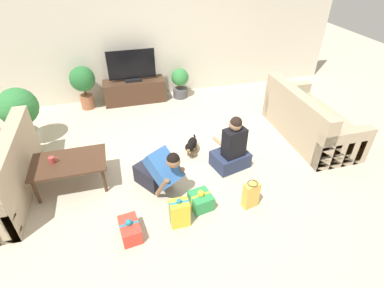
% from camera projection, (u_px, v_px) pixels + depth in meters
% --- Properties ---
extents(ground_plane, '(16.00, 16.00, 0.00)m').
position_uv_depth(ground_plane, '(174.00, 165.00, 4.66)').
color(ground_plane, beige).
extents(wall_back, '(8.40, 0.06, 2.60)m').
position_uv_depth(wall_back, '(144.00, 34.00, 5.99)').
color(wall_back, beige).
rests_on(wall_back, ground_plane).
extents(sofa_right, '(0.87, 1.84, 0.86)m').
position_uv_depth(sofa_right, '(308.00, 121.00, 5.15)').
color(sofa_right, tan).
rests_on(sofa_right, ground_plane).
extents(coffee_table, '(0.98, 0.62, 0.42)m').
position_uv_depth(coffee_table, '(69.00, 164.00, 4.07)').
color(coffee_table, '#472D1E').
rests_on(coffee_table, ground_plane).
extents(tv_console, '(1.25, 0.43, 0.47)m').
position_uv_depth(tv_console, '(135.00, 91.00, 6.30)').
color(tv_console, '#472D1E').
rests_on(tv_console, ground_plane).
extents(tv, '(0.95, 0.20, 0.63)m').
position_uv_depth(tv, '(132.00, 67.00, 6.01)').
color(tv, black).
rests_on(tv, tv_console).
extents(potted_plant_back_right, '(0.37, 0.37, 0.64)m').
position_uv_depth(potted_plant_back_right, '(180.00, 82.00, 6.40)').
color(potted_plant_back_right, '#4C4C51').
rests_on(potted_plant_back_right, ground_plane).
extents(potted_plant_corner_left, '(0.62, 0.62, 0.99)m').
position_uv_depth(potted_plant_corner_left, '(19.00, 111.00, 4.82)').
color(potted_plant_corner_left, beige).
rests_on(potted_plant_corner_left, ground_plane).
extents(potted_plant_back_left, '(0.48, 0.48, 0.88)m').
position_uv_depth(potted_plant_back_left, '(83.00, 82.00, 5.87)').
color(potted_plant_back_left, '#A36042').
rests_on(potted_plant_back_left, ground_plane).
extents(person_kneeling, '(0.67, 0.80, 0.76)m').
position_uv_depth(person_kneeling, '(159.00, 171.00, 4.03)').
color(person_kneeling, '#23232D').
rests_on(person_kneeling, ground_plane).
extents(person_sitting, '(0.60, 0.56, 0.89)m').
position_uv_depth(person_sitting, '(232.00, 150.00, 4.45)').
color(person_sitting, '#283351').
rests_on(person_sitting, ground_plane).
extents(dog, '(0.29, 0.43, 0.30)m').
position_uv_depth(dog, '(191.00, 145.00, 4.77)').
color(dog, black).
rests_on(dog, ground_plane).
extents(gift_box_a, '(0.26, 0.37, 0.27)m').
position_uv_depth(gift_box_a, '(130.00, 229.00, 3.51)').
color(gift_box_a, red).
rests_on(gift_box_a, ground_plane).
extents(gift_box_b, '(0.23, 0.18, 0.41)m').
position_uv_depth(gift_box_b, '(179.00, 213.00, 3.62)').
color(gift_box_b, yellow).
rests_on(gift_box_b, ground_plane).
extents(gift_box_c, '(0.31, 0.33, 0.28)m').
position_uv_depth(gift_box_c, '(201.00, 200.00, 3.89)').
color(gift_box_c, '#2D934C').
rests_on(gift_box_c, ground_plane).
extents(gift_bag_a, '(0.22, 0.16, 0.40)m').
position_uv_depth(gift_bag_a, '(251.00, 195.00, 3.86)').
color(gift_bag_a, '#E5B74C').
rests_on(gift_bag_a, ground_plane).
extents(mug, '(0.12, 0.08, 0.09)m').
position_uv_depth(mug, '(52.00, 160.00, 4.00)').
color(mug, '#B23D38').
rests_on(mug, coffee_table).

